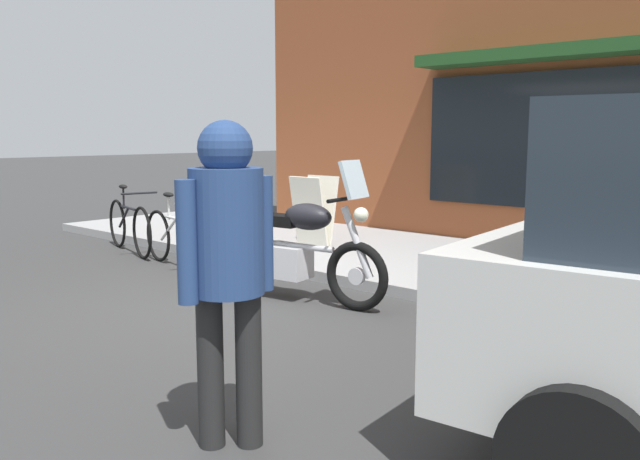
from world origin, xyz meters
name	(u,v)px	position (x,y,z in m)	size (l,w,h in m)	color
ground_plane	(232,308)	(0.00, 0.00, 0.00)	(80.00, 80.00, 0.00)	#343434
touring_motorcycle	(279,239)	(0.06, 0.58, 0.61)	(2.16, 0.84, 1.41)	black
parked_bicycle	(176,238)	(-1.95, 0.80, 0.37)	(1.73, 0.51, 0.92)	black
pedestrian_walking	(227,247)	(2.10, -1.82, 1.07)	(0.43, 0.56, 1.72)	black
sandwich_board_sign	(314,211)	(-1.30, 2.59, 0.60)	(0.55, 0.42, 0.95)	silver
second_bicycle_by_cafe	(129,226)	(-3.30, 0.98, 0.38)	(1.74, 0.61, 0.94)	black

